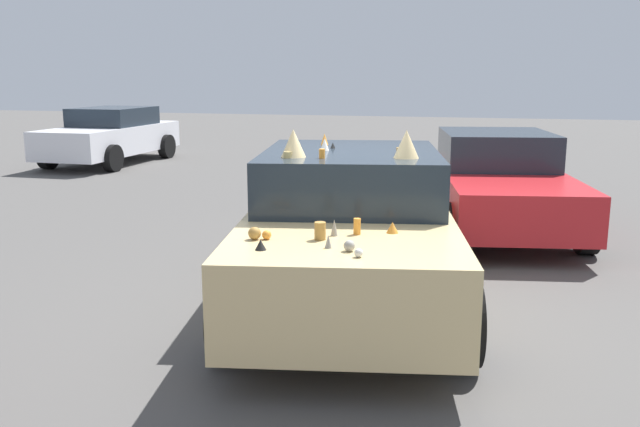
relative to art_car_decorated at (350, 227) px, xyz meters
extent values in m
plane|color=#514F4C|center=(-0.04, -0.01, -0.77)|extent=(60.00, 60.00, 0.00)
cube|color=#D8BC7F|center=(-0.04, -0.01, -0.12)|extent=(4.62, 2.61, 0.72)
cube|color=#1E2833|center=(0.16, 0.03, 0.49)|extent=(2.37, 2.04, 0.50)
cylinder|color=black|center=(-1.19, -1.18, -0.43)|extent=(0.71, 0.34, 0.68)
cylinder|color=black|center=(-1.54, 0.66, -0.43)|extent=(0.71, 0.34, 0.68)
cylinder|color=black|center=(1.46, -0.68, -0.43)|extent=(0.71, 0.34, 0.68)
cylinder|color=black|center=(1.11, 1.16, -0.43)|extent=(0.71, 0.34, 0.68)
ellipsoid|color=black|center=(-1.93, 0.57, 0.02)|extent=(0.18, 0.05, 0.15)
ellipsoid|color=black|center=(-1.02, 0.74, -0.25)|extent=(0.18, 0.05, 0.13)
ellipsoid|color=black|center=(-0.94, -1.11, 0.02)|extent=(0.14, 0.05, 0.10)
ellipsoid|color=black|center=(-1.50, 0.65, -0.17)|extent=(0.16, 0.05, 0.15)
ellipsoid|color=black|center=(1.18, 1.16, 0.03)|extent=(0.20, 0.06, 0.11)
ellipsoid|color=black|center=(-0.22, -0.98, -0.04)|extent=(0.12, 0.04, 0.10)
ellipsoid|color=black|center=(-0.78, 0.79, 0.05)|extent=(0.15, 0.05, 0.08)
ellipsoid|color=black|center=(0.07, -0.92, -0.19)|extent=(0.18, 0.05, 0.15)
sphere|color=gray|center=(-1.76, -0.38, 0.28)|extent=(0.08, 0.08, 0.08)
cone|color=black|center=(-1.88, 0.24, 0.28)|extent=(0.10, 0.10, 0.08)
sphere|color=#A87A38|center=(-1.60, 0.39, 0.29)|extent=(0.10, 0.10, 0.10)
cone|color=gray|center=(-1.70, -0.21, 0.29)|extent=(0.06, 0.06, 0.10)
sphere|color=orange|center=(-1.58, 0.30, 0.27)|extent=(0.07, 0.07, 0.07)
cone|color=gray|center=(-1.33, -0.16, 0.30)|extent=(0.06, 0.06, 0.13)
cone|color=orange|center=(-1.12, -0.59, 0.28)|extent=(0.12, 0.12, 0.09)
sphere|color=silver|center=(-1.89, -0.47, 0.27)|extent=(0.06, 0.06, 0.06)
cylinder|color=#A87A38|center=(-1.48, -0.09, 0.31)|extent=(0.11, 0.11, 0.14)
cylinder|color=orange|center=(-1.24, -0.33, 0.30)|extent=(0.06, 0.06, 0.13)
cone|color=black|center=(0.29, 0.24, 0.76)|extent=(0.06, 0.06, 0.06)
cone|color=silver|center=(0.08, 0.28, 0.80)|extent=(0.10, 0.10, 0.12)
cylinder|color=tan|center=(-0.59, 0.44, 0.76)|extent=(0.11, 0.11, 0.06)
cylinder|color=#A87A38|center=(0.02, -0.47, 0.76)|extent=(0.08, 0.08, 0.05)
cylinder|color=orange|center=(-0.53, 0.14, 0.78)|extent=(0.07, 0.07, 0.08)
cone|color=orange|center=(0.59, 0.41, 0.79)|extent=(0.11, 0.11, 0.12)
cone|color=#D8BC7F|center=(-0.32, -0.57, 0.86)|extent=(0.23, 0.23, 0.25)
cone|color=#D8BC7F|center=(-0.50, 0.42, 0.86)|extent=(0.23, 0.23, 0.25)
cube|color=white|center=(8.87, 8.17, -0.16)|extent=(4.33, 1.71, 0.68)
cube|color=#1E2833|center=(9.08, 8.17, 0.41)|extent=(1.97, 1.57, 0.45)
cylinder|color=black|center=(7.53, 7.30, -0.45)|extent=(0.64, 0.22, 0.64)
cylinder|color=black|center=(7.52, 9.04, -0.45)|extent=(0.64, 0.22, 0.64)
cylinder|color=black|center=(10.21, 7.30, -0.45)|extent=(0.64, 0.22, 0.64)
cylinder|color=black|center=(10.20, 9.04, -0.45)|extent=(0.64, 0.22, 0.64)
cube|color=red|center=(3.77, -1.41, -0.20)|extent=(4.62, 2.43, 0.61)
cube|color=#1E2833|center=(4.17, -1.33, 0.36)|extent=(2.12, 1.86, 0.51)
cylinder|color=black|center=(2.58, -2.50, -0.45)|extent=(0.67, 0.33, 0.64)
cylinder|color=black|center=(2.27, -0.80, -0.45)|extent=(0.67, 0.33, 0.64)
cylinder|color=black|center=(5.26, -2.02, -0.45)|extent=(0.67, 0.33, 0.64)
cylinder|color=black|center=(4.96, -0.32, -0.45)|extent=(0.67, 0.33, 0.64)
camera|label=1|loc=(-6.24, -1.35, 1.47)|focal=37.61mm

